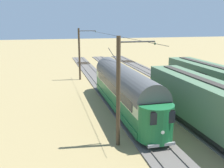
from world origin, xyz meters
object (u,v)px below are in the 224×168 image
at_px(catenary_pole_mid_near, 119,91).
at_px(track_end_bumper, 146,87).
at_px(catenary_pole_foreground, 80,53).
at_px(vintage_streetcar, 124,88).
at_px(boxcar_adjacent, 212,83).
at_px(boxcar_far_siding, 201,101).
at_px(switch_stand, 175,75).

relative_size(catenary_pole_mid_near, track_end_bumper, 4.21).
distance_m(catenary_pole_foreground, catenary_pole_mid_near, 21.13).
bearing_deg(catenary_pole_foreground, track_end_bumper, 132.65).
bearing_deg(vintage_streetcar, boxcar_adjacent, -179.63).
bearing_deg(boxcar_adjacent, catenary_pole_mid_near, 29.27).
distance_m(boxcar_far_siding, track_end_bumper, 11.86).
relative_size(boxcar_far_siding, catenary_pole_mid_near, 1.84).
relative_size(boxcar_far_siding, track_end_bumper, 7.74).
height_order(switch_stand, track_end_bumper, switch_stand).
distance_m(catenary_pole_mid_near, switch_stand, 22.66).
xyz_separation_m(catenary_pole_foreground, track_end_bumper, (-7.30, 7.93, -3.54)).
bearing_deg(boxcar_far_siding, boxcar_adjacent, -132.30).
bearing_deg(catenary_pole_mid_near, track_end_bumper, -118.94).
bearing_deg(switch_stand, catenary_pole_foreground, -13.91).
relative_size(boxcar_adjacent, boxcar_far_siding, 1.03).
distance_m(boxcar_adjacent, catenary_pole_mid_near, 14.05).
distance_m(vintage_streetcar, catenary_pole_foreground, 14.68).
relative_size(vintage_streetcar, boxcar_adjacent, 1.19).
xyz_separation_m(boxcar_far_siding, catenary_pole_foreground, (7.30, -19.65, 1.78)).
height_order(boxcar_adjacent, catenary_pole_mid_near, catenary_pole_mid_near).
height_order(boxcar_adjacent, track_end_bumper, boxcar_adjacent).
bearing_deg(switch_stand, boxcar_adjacent, 81.86).
height_order(vintage_streetcar, track_end_bumper, vintage_streetcar).
xyz_separation_m(catenary_pole_mid_near, track_end_bumper, (-7.30, -13.20, -3.54)).
bearing_deg(switch_stand, catenary_pole_mid_near, 52.27).
bearing_deg(catenary_pole_mid_near, vintage_streetcar, -109.85).
height_order(vintage_streetcar, catenary_pole_mid_near, catenary_pole_mid_near).
bearing_deg(vintage_streetcar, catenary_pole_mid_near, 70.15).
distance_m(vintage_streetcar, switch_stand, 15.82).
relative_size(catenary_pole_mid_near, switch_stand, 6.13).
distance_m(catenary_pole_mid_near, track_end_bumper, 15.50).
bearing_deg(vintage_streetcar, switch_stand, -135.79).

